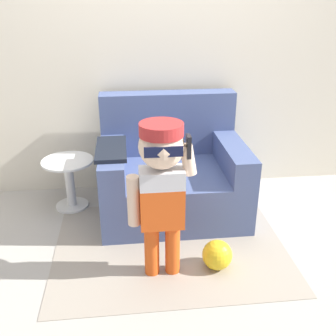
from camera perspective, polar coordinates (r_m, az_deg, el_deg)
ground_plane at (r=3.05m, az=0.64°, el=-8.84°), size 10.00×10.00×0.00m
wall_back at (r=3.39m, az=-1.03°, el=18.02°), size 10.00×0.05×2.60m
armchair at (r=3.20m, az=0.49°, el=-0.80°), size 1.14×0.90×0.91m
person_child at (r=2.28m, az=-0.98°, el=-1.54°), size 0.41×0.31×1.01m
side_table at (r=3.33m, az=-14.12°, el=-1.53°), size 0.42×0.42×0.43m
rug at (r=2.87m, az=0.26°, el=-11.19°), size 1.62×1.25×0.01m
toy_ball at (r=2.64m, az=7.15°, el=-12.40°), size 0.20×0.20×0.20m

